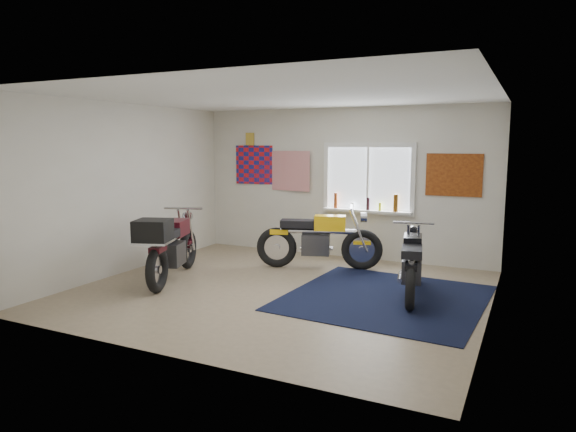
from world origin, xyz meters
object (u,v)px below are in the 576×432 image
at_px(yellow_triumph, 318,241).
at_px(maroon_tourer, 170,246).
at_px(navy_rug, 385,298).
at_px(black_chrome_bike, 412,266).

relative_size(yellow_triumph, maroon_tourer, 1.00).
distance_m(navy_rug, yellow_triumph, 1.91).
relative_size(navy_rug, black_chrome_bike, 1.41).
distance_m(yellow_triumph, maroon_tourer, 2.43).
height_order(navy_rug, yellow_triumph, yellow_triumph).
bearing_deg(navy_rug, black_chrome_bike, 42.18).
bearing_deg(navy_rug, maroon_tourer, -169.11).
xyz_separation_m(yellow_triumph, maroon_tourer, (-1.67, -1.76, 0.08)).
bearing_deg(navy_rug, yellow_triumph, 141.53).
xyz_separation_m(yellow_triumph, black_chrome_bike, (1.74, -0.90, -0.05)).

